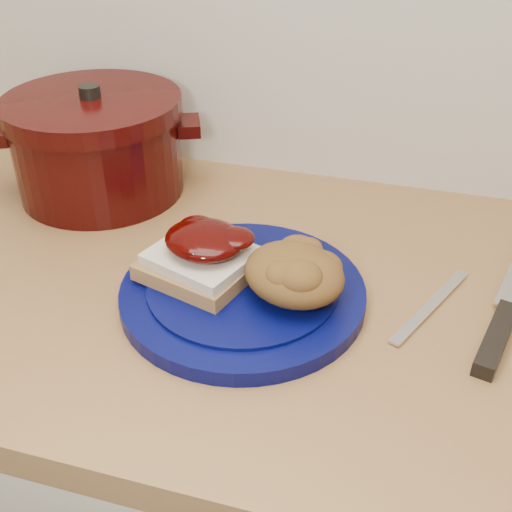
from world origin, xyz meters
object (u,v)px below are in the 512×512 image
(chef_knife, at_px, (505,316))
(pepper_grinder, at_px, (82,146))
(dutch_oven, at_px, (97,145))
(butter_knife, at_px, (431,305))
(plate, at_px, (243,293))

(chef_knife, xyz_separation_m, pepper_grinder, (-0.59, 0.16, 0.06))
(chef_knife, bearing_deg, pepper_grinder, 89.42)
(dutch_oven, bearing_deg, chef_knife, -15.55)
(butter_knife, distance_m, pepper_grinder, 0.54)
(butter_knife, height_order, dutch_oven, dutch_oven)
(butter_knife, bearing_deg, pepper_grinder, 97.23)
(pepper_grinder, bearing_deg, chef_knife, -14.82)
(plate, height_order, dutch_oven, dutch_oven)
(pepper_grinder, bearing_deg, butter_knife, -16.53)
(plate, relative_size, chef_knife, 0.90)
(plate, relative_size, pepper_grinder, 2.09)
(butter_knife, relative_size, pepper_grinder, 1.26)
(pepper_grinder, bearing_deg, dutch_oven, 2.45)
(chef_knife, relative_size, pepper_grinder, 2.32)
(butter_knife, bearing_deg, chef_knife, -69.38)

